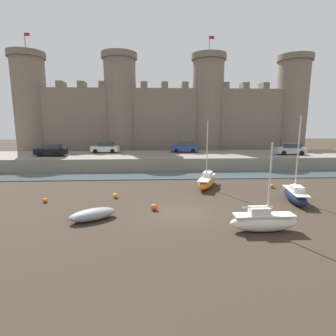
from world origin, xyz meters
The scene contains 16 objects.
ground_plane centered at (0.00, 0.00, 0.00)m, with size 160.00×160.00×0.00m, color #382D23.
water_channel centered at (0.00, 12.96, 0.05)m, with size 80.00×4.50×0.10m, color #47565B.
quay_road centered at (0.00, 20.21, 0.87)m, with size 58.19×10.00×1.74m, color gray.
castle centered at (0.00, 29.76, 7.80)m, with size 52.24×6.05×20.87m.
sailboat_foreground_left centered at (9.38, 2.01, 0.60)m, with size 1.99×4.35×6.87m.
rowboat_near_channel_right centered at (-5.99, -1.05, 0.40)m, with size 3.27×2.62×0.76m.
sailboat_midflat_right centered at (3.24, 7.20, 0.63)m, with size 2.99×5.05×6.49m.
sailboat_midflat_centre centered at (4.49, -3.38, 0.62)m, with size 4.05×1.08×5.25m.
mooring_buoy_off_centre centered at (9.59, 6.58, 0.21)m, with size 0.42×0.42×0.42m, color orange.
mooring_buoy_mid_mud centered at (-10.70, 2.99, 0.19)m, with size 0.37×0.37×0.37m, color orange.
mooring_buoy_near_channel centered at (-1.94, 0.65, 0.24)m, with size 0.49×0.49×0.49m, color #E04C1E.
mooring_buoy_near_shore centered at (-5.23, 3.97, 0.21)m, with size 0.42×0.42×0.42m, color orange.
car_quay_east centered at (17.62, 18.67, 2.51)m, with size 4.18×2.04×1.62m.
car_quay_centre_east centered at (-9.32, 22.39, 2.51)m, with size 4.18×2.04×1.62m.
car_quay_west centered at (2.79, 22.36, 2.51)m, with size 4.18×2.04×1.62m.
car_quay_centre_west centered at (-16.06, 18.91, 2.51)m, with size 4.18×2.04×1.62m.
Camera 1 is at (-1.90, -17.70, 6.42)m, focal length 28.00 mm.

